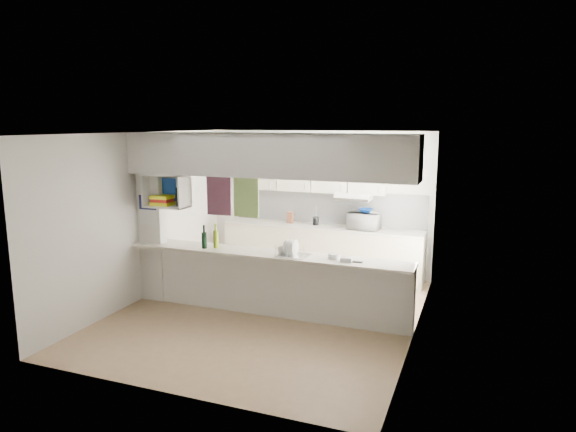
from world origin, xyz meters
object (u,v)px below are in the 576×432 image
at_px(dish_rack, 293,249).
at_px(microwave, 364,221).
at_px(wine_bottles, 210,239).
at_px(bowl, 366,210).

bearing_deg(dish_rack, microwave, 80.50).
distance_m(microwave, dish_rack, 2.19).
distance_m(dish_rack, wine_bottles, 1.30).
bearing_deg(bowl, wine_bottles, -130.09).
bearing_deg(wine_bottles, dish_rack, 0.94).
xyz_separation_m(microwave, dish_rack, (-0.53, -2.12, -0.05)).
bearing_deg(bowl, microwave, -112.67).
height_order(bowl, dish_rack, bowl).
relative_size(microwave, bowl, 2.09).
bearing_deg(dish_rack, wine_bottles, -174.64).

